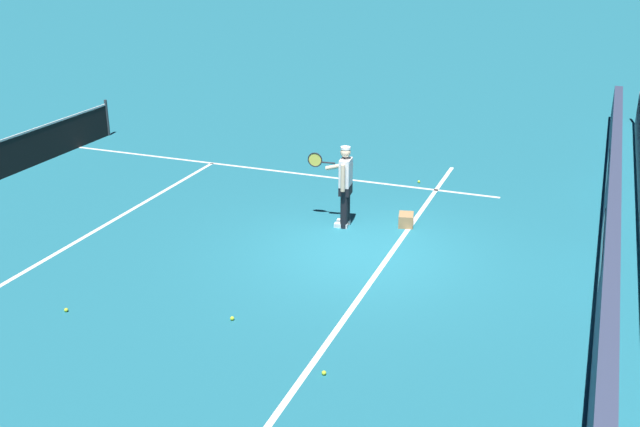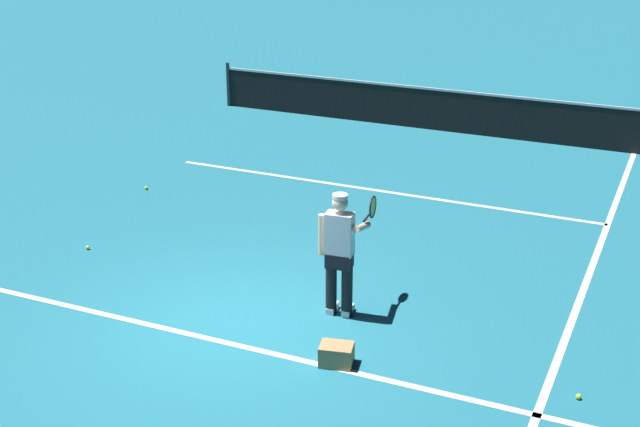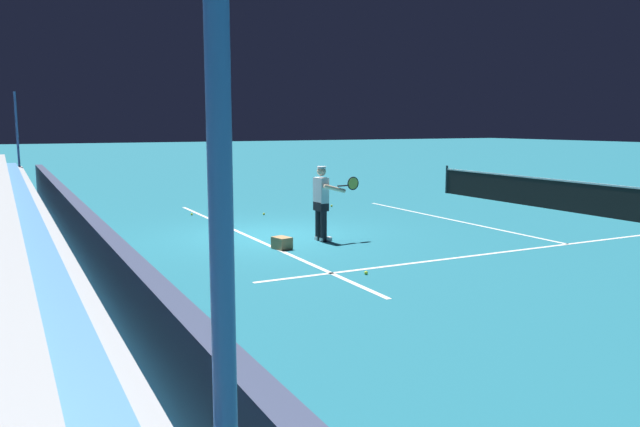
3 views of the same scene
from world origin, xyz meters
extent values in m
plane|color=#1E6B7F|center=(0.00, 0.00, 0.00)|extent=(160.00, 160.00, 0.00)
cube|color=white|center=(0.00, -0.50, 0.00)|extent=(12.00, 0.10, 0.01)
cube|color=white|center=(4.11, 4.00, 0.00)|extent=(0.10, 12.00, 0.01)
cube|color=white|center=(0.00, 5.50, 0.00)|extent=(8.22, 0.10, 0.01)
cylinder|color=black|center=(1.10, 0.77, 0.44)|extent=(0.15, 0.15, 0.88)
cylinder|color=black|center=(1.32, 0.79, 0.44)|extent=(0.15, 0.15, 0.88)
cube|color=white|center=(1.10, 0.83, 0.04)|extent=(0.14, 0.29, 0.09)
cube|color=white|center=(1.31, 0.85, 0.04)|extent=(0.14, 0.29, 0.09)
cube|color=black|center=(1.21, 0.78, 0.80)|extent=(0.36, 0.25, 0.20)
cube|color=white|center=(1.21, 0.78, 1.17)|extent=(0.38, 0.24, 0.58)
sphere|color=beige|center=(1.21, 0.79, 1.60)|extent=(0.21, 0.21, 0.21)
cylinder|color=white|center=(1.21, 0.79, 1.69)|extent=(0.20, 0.20, 0.05)
cylinder|color=beige|center=(0.97, 0.76, 1.13)|extent=(0.09, 0.09, 0.56)
cylinder|color=beige|center=(1.44, 1.01, 1.22)|extent=(0.14, 0.59, 0.24)
cylinder|color=black|center=(1.41, 1.25, 1.27)|extent=(0.06, 0.30, 0.03)
torus|color=black|center=(1.39, 1.52, 1.31)|extent=(0.05, 0.31, 0.31)
cylinder|color=#D6D14C|center=(1.39, 1.52, 1.31)|extent=(0.03, 0.27, 0.27)
cube|color=#A87F51|center=(1.67, -0.40, 0.13)|extent=(0.46, 0.38, 0.26)
sphere|color=#CCE533|center=(-3.21, 1.16, 0.03)|extent=(0.07, 0.07, 0.07)
sphere|color=#CCE533|center=(-3.92, 3.81, 0.03)|extent=(0.07, 0.07, 0.07)
sphere|color=#CCE533|center=(4.48, 0.01, 0.03)|extent=(0.07, 0.07, 0.07)
cylinder|color=#33383D|center=(-5.50, 9.74, 0.54)|extent=(0.09, 0.09, 1.07)
cube|color=black|center=(0.00, 9.74, 0.46)|extent=(11.00, 0.02, 0.91)
cube|color=white|center=(0.00, 9.74, 0.94)|extent=(11.00, 0.04, 0.05)
camera|label=1|loc=(-12.51, -3.89, 5.89)|focal=42.00mm
camera|label=2|loc=(5.27, -9.02, 5.68)|focal=50.00mm
camera|label=3|loc=(13.76, -5.67, 2.66)|focal=35.00mm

